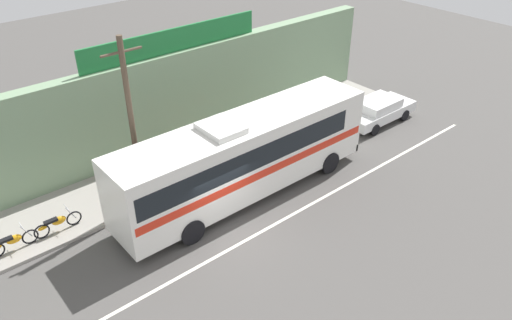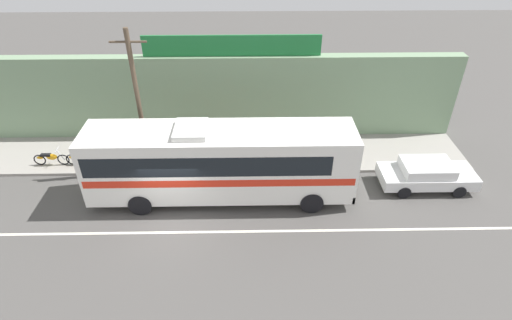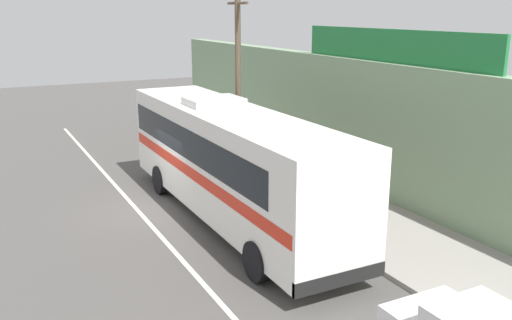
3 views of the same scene
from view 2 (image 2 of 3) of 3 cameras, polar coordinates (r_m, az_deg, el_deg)
ground_plane at (r=18.81m, az=-11.49°, el=-8.09°), size 70.00×70.00×0.00m
sidewalk_slab at (r=22.83m, az=-9.59°, el=0.84°), size 30.00×3.60×0.14m
storefront_facade at (r=23.55m, az=-9.50°, el=8.47°), size 30.00×0.70×4.80m
storefront_billboard at (r=22.20m, az=-3.36°, el=15.51°), size 9.31×0.12×1.10m
road_center_stripe at (r=18.23m, az=-11.87°, el=-9.77°), size 30.00×0.14×0.01m
intercity_bus at (r=18.53m, az=-5.18°, el=-0.02°), size 11.95×2.62×3.78m
parked_car at (r=21.48m, az=22.52°, el=-1.80°), size 4.51×1.90×1.37m
utility_pole at (r=20.09m, az=-15.92°, el=7.61°), size 1.60×0.22×7.21m
motorcycle_purple at (r=23.12m, az=-22.77°, el=0.32°), size 1.90×0.56×0.94m
motorcycle_blue at (r=23.80m, az=-26.54°, el=0.26°), size 1.84×0.56×0.94m
pedestrian_far_right at (r=22.23m, az=-6.09°, el=3.22°), size 0.30×0.48×1.61m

